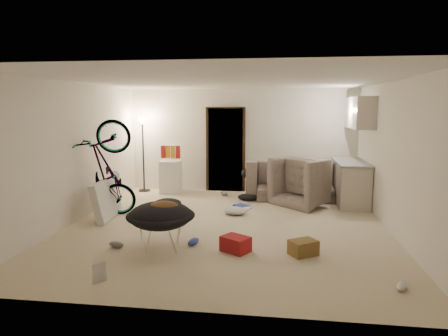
# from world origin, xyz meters

# --- Properties ---
(floor) EXTENTS (5.50, 6.00, 0.02)m
(floor) POSITION_xyz_m (0.00, 0.00, -0.01)
(floor) COLOR beige
(floor) RESTS_ON ground
(ceiling) EXTENTS (5.50, 6.00, 0.02)m
(ceiling) POSITION_xyz_m (0.00, 0.00, 2.51)
(ceiling) COLOR white
(ceiling) RESTS_ON wall_back
(wall_back) EXTENTS (5.50, 0.02, 2.50)m
(wall_back) POSITION_xyz_m (0.00, 3.01, 1.25)
(wall_back) COLOR white
(wall_back) RESTS_ON floor
(wall_front) EXTENTS (5.50, 0.02, 2.50)m
(wall_front) POSITION_xyz_m (0.00, -3.01, 1.25)
(wall_front) COLOR white
(wall_front) RESTS_ON floor
(wall_left) EXTENTS (0.02, 6.00, 2.50)m
(wall_left) POSITION_xyz_m (-2.76, 0.00, 1.25)
(wall_left) COLOR white
(wall_left) RESTS_ON floor
(wall_right) EXTENTS (0.02, 6.00, 2.50)m
(wall_right) POSITION_xyz_m (2.76, 0.00, 1.25)
(wall_right) COLOR white
(wall_right) RESTS_ON floor
(doorway) EXTENTS (0.85, 0.10, 2.04)m
(doorway) POSITION_xyz_m (-0.40, 2.97, 1.02)
(doorway) COLOR black
(doorway) RESTS_ON floor
(door_trim) EXTENTS (0.97, 0.04, 2.10)m
(door_trim) POSITION_xyz_m (-0.40, 2.94, 1.02)
(door_trim) COLOR black
(door_trim) RESTS_ON floor
(floor_lamp) EXTENTS (0.28, 0.28, 1.81)m
(floor_lamp) POSITION_xyz_m (-2.40, 2.65, 1.31)
(floor_lamp) COLOR black
(floor_lamp) RESTS_ON floor
(kitchen_counter) EXTENTS (0.60, 1.50, 0.88)m
(kitchen_counter) POSITION_xyz_m (2.43, 2.00, 0.44)
(kitchen_counter) COLOR beige
(kitchen_counter) RESTS_ON floor
(counter_top) EXTENTS (0.64, 1.54, 0.04)m
(counter_top) POSITION_xyz_m (2.43, 2.00, 0.90)
(counter_top) COLOR gray
(counter_top) RESTS_ON kitchen_counter
(kitchen_uppers) EXTENTS (0.38, 1.40, 0.65)m
(kitchen_uppers) POSITION_xyz_m (2.56, 2.00, 1.95)
(kitchen_uppers) COLOR beige
(kitchen_uppers) RESTS_ON wall_right
(sofa) EXTENTS (2.22, 0.92, 0.64)m
(sofa) POSITION_xyz_m (1.27, 2.45, 0.32)
(sofa) COLOR #333A33
(sofa) RESTS_ON floor
(armchair) EXTENTS (1.53, 1.52, 0.75)m
(armchair) POSITION_xyz_m (1.59, 1.90, 0.37)
(armchair) COLOR #333A33
(armchair) RESTS_ON floor
(bicycle) EXTENTS (1.97, 1.06, 1.08)m
(bicycle) POSITION_xyz_m (-2.30, 0.33, 0.49)
(bicycle) COLOR black
(bicycle) RESTS_ON floor
(book_asset) EXTENTS (0.30, 0.30, 0.02)m
(book_asset) POSITION_xyz_m (-1.25, -2.55, 0.01)
(book_asset) COLOR maroon
(book_asset) RESTS_ON floor
(mini_fridge) EXTENTS (0.46, 0.46, 0.78)m
(mini_fridge) POSITION_xyz_m (-1.69, 2.55, 0.39)
(mini_fridge) COLOR white
(mini_fridge) RESTS_ON floor
(snack_box_0) EXTENTS (0.10, 0.08, 0.30)m
(snack_box_0) POSITION_xyz_m (-1.86, 2.55, 1.00)
(snack_box_0) COLOR maroon
(snack_box_0) RESTS_ON mini_fridge
(snack_box_1) EXTENTS (0.10, 0.07, 0.30)m
(snack_box_1) POSITION_xyz_m (-1.74, 2.55, 1.00)
(snack_box_1) COLOR orange
(snack_box_1) RESTS_ON mini_fridge
(snack_box_2) EXTENTS (0.11, 0.09, 0.30)m
(snack_box_2) POSITION_xyz_m (-1.62, 2.55, 1.00)
(snack_box_2) COLOR gold
(snack_box_2) RESTS_ON mini_fridge
(snack_box_3) EXTENTS (0.11, 0.08, 0.30)m
(snack_box_3) POSITION_xyz_m (-1.50, 2.55, 1.00)
(snack_box_3) COLOR maroon
(snack_box_3) RESTS_ON mini_fridge
(saucer_chair) EXTENTS (0.99, 0.99, 0.70)m
(saucer_chair) POSITION_xyz_m (-0.79, -1.29, 0.42)
(saucer_chair) COLOR silver
(saucer_chair) RESTS_ON floor
(hoodie) EXTENTS (0.58, 0.52, 0.22)m
(hoodie) POSITION_xyz_m (-0.74, -1.32, 0.62)
(hoodie) COLOR brown
(hoodie) RESTS_ON saucer_chair
(sofa_drape) EXTENTS (0.60, 0.51, 0.28)m
(sofa_drape) POSITION_xyz_m (0.32, 2.45, 0.54)
(sofa_drape) COLOR black
(sofa_drape) RESTS_ON sofa
(tv_box) EXTENTS (0.36, 1.10, 0.72)m
(tv_box) POSITION_xyz_m (-2.30, 0.22, 0.36)
(tv_box) COLOR silver
(tv_box) RESTS_ON floor
(drink_case_a) EXTENTS (0.45, 0.42, 0.21)m
(drink_case_a) POSITION_xyz_m (1.25, -1.24, 0.11)
(drink_case_a) COLOR brown
(drink_case_a) RESTS_ON floor
(drink_case_b) EXTENTS (0.47, 0.44, 0.22)m
(drink_case_b) POSITION_xyz_m (0.29, -1.23, 0.11)
(drink_case_b) COLOR maroon
(drink_case_b) RESTS_ON floor
(juicer) EXTENTS (0.15, 0.15, 0.21)m
(juicer) POSITION_xyz_m (0.22, -1.02, 0.09)
(juicer) COLOR silver
(juicer) RESTS_ON floor
(newspaper) EXTENTS (0.67, 0.64, 0.01)m
(newspaper) POSITION_xyz_m (0.18, 1.94, 0.00)
(newspaper) COLOR beige
(newspaper) RESTS_ON floor
(book_blue) EXTENTS (0.38, 0.38, 0.03)m
(book_blue) POSITION_xyz_m (0.14, 1.41, 0.02)
(book_blue) COLOR #2E40A9
(book_blue) RESTS_ON floor
(book_white) EXTENTS (0.28, 0.32, 0.02)m
(book_white) POSITION_xyz_m (0.24, 1.23, 0.01)
(book_white) COLOR silver
(book_white) RESTS_ON floor
(shoe_1) EXTENTS (0.24, 0.31, 0.11)m
(shoe_1) POSITION_xyz_m (-0.36, 2.40, 0.05)
(shoe_1) COLOR slate
(shoe_1) RESTS_ON floor
(shoe_2) EXTENTS (0.19, 0.29, 0.10)m
(shoe_2) POSITION_xyz_m (-0.37, -1.04, 0.05)
(shoe_2) COLOR #2E40A9
(shoe_2) RESTS_ON floor
(shoe_3) EXTENTS (0.27, 0.16, 0.09)m
(shoe_3) POSITION_xyz_m (-1.48, -1.31, 0.05)
(shoe_3) COLOR slate
(shoe_3) RESTS_ON floor
(shoe_4) EXTENTS (0.21, 0.27, 0.09)m
(shoe_4) POSITION_xyz_m (2.30, -2.20, 0.05)
(shoe_4) COLOR white
(shoe_4) RESTS_ON floor
(clothes_lump_a) EXTENTS (0.63, 0.56, 0.18)m
(clothes_lump_a) POSITION_xyz_m (-1.37, 1.13, 0.09)
(clothes_lump_a) COLOR black
(clothes_lump_a) RESTS_ON floor
(clothes_lump_b) EXTENTS (0.55, 0.51, 0.15)m
(clothes_lump_b) POSITION_xyz_m (0.24, 2.00, 0.07)
(clothes_lump_b) COLOR black
(clothes_lump_b) RESTS_ON floor
(clothes_lump_c) EXTENTS (0.55, 0.51, 0.14)m
(clothes_lump_c) POSITION_xyz_m (0.06, 0.79, 0.07)
(clothes_lump_c) COLOR silver
(clothes_lump_c) RESTS_ON floor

